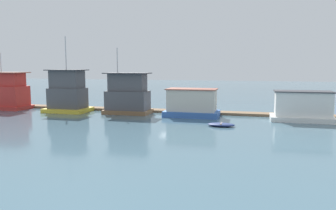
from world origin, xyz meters
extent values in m
plane|color=#426070|center=(0.00, 0.00, 0.00)|extent=(200.00, 200.00, 0.00)
cube|color=brown|center=(0.00, 2.81, 0.15)|extent=(59.60, 1.93, 0.30)
cube|color=red|center=(-23.27, 0.26, 0.24)|extent=(5.36, 3.77, 0.48)
cube|color=red|center=(-23.27, 0.26, 1.84)|extent=(4.67, 3.08, 2.72)
cube|color=red|center=(-23.27, 0.26, 4.11)|extent=(3.97, 2.39, 1.83)
cube|color=brown|center=(-23.27, 0.26, 5.09)|extent=(4.97, 3.38, 0.12)
cylinder|color=#B2B2B7|center=(-24.34, 0.26, 6.46)|extent=(0.12, 0.12, 2.64)
cube|color=gold|center=(-13.81, -0.16, 0.25)|extent=(5.52, 3.99, 0.50)
cube|color=#4C4C51|center=(-13.81, -0.16, 1.81)|extent=(4.43, 2.90, 2.62)
cube|color=#4C4C51|center=(-13.81, -0.16, 4.26)|extent=(3.93, 2.40, 2.28)
cube|color=#38383D|center=(-13.81, -0.16, 5.46)|extent=(4.73, 3.20, 0.12)
cylinder|color=#B2B2B7|center=(-13.86, -0.16, 7.65)|extent=(0.12, 0.12, 4.26)
cube|color=brown|center=(-5.61, 0.35, 0.25)|extent=(5.78, 3.35, 0.49)
cube|color=#4C4C51|center=(-5.61, 0.35, 1.68)|extent=(5.22, 2.79, 2.37)
cube|color=#4C4C51|center=(-5.61, 0.35, 3.94)|extent=(4.54, 2.11, 2.17)
cube|color=#38383D|center=(-5.61, 0.35, 5.09)|extent=(5.52, 3.09, 0.12)
cylinder|color=#B2B2B7|center=(-6.94, 0.35, 6.69)|extent=(0.12, 0.12, 3.09)
cube|color=#3866B7|center=(2.65, 0.08, 0.33)|extent=(6.44, 3.68, 0.65)
cube|color=beige|center=(2.65, 0.08, 1.93)|extent=(5.60, 2.84, 2.55)
cube|color=brown|center=(2.65, 0.08, 3.26)|extent=(5.90, 3.14, 0.12)
cube|color=white|center=(14.95, -0.06, 0.26)|extent=(6.66, 3.56, 0.52)
cube|color=white|center=(14.95, -0.06, 1.84)|extent=(5.73, 2.64, 2.64)
cube|color=#38383D|center=(14.95, -0.06, 3.22)|extent=(6.03, 2.94, 0.12)
ellipsoid|color=navy|center=(6.71, -5.73, 0.18)|extent=(2.72, 1.43, 0.35)
cube|color=#997F60|center=(6.71, -5.73, 0.30)|extent=(0.18, 1.17, 0.08)
cylinder|color=brown|center=(1.21, 1.60, 0.69)|extent=(0.21, 0.21, 1.38)
cylinder|color=brown|center=(-9.29, 1.60, 0.88)|extent=(0.26, 0.26, 1.77)
cylinder|color=brown|center=(-17.62, 1.60, 1.01)|extent=(0.30, 0.30, 2.02)
camera|label=1|loc=(9.73, -38.07, 5.94)|focal=35.00mm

